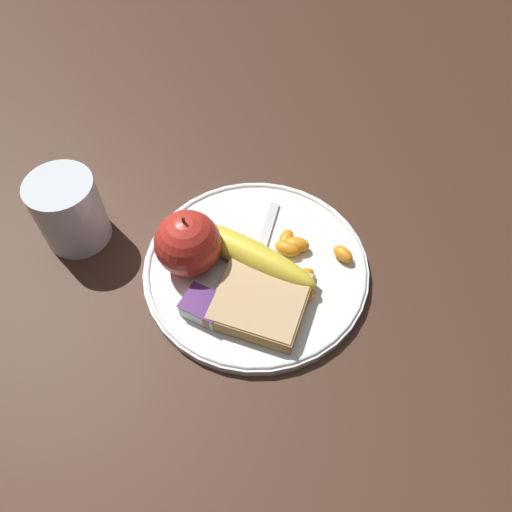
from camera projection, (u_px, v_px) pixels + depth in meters
The scene contains 14 objects.
ground_plane at pixel (256, 271), 0.62m from camera, with size 3.00×3.00×0.00m, color #42281C.
plate at pixel (256, 267), 0.62m from camera, with size 0.28×0.28×0.01m.
juice_glass at pixel (70, 212), 0.62m from camera, with size 0.08×0.08×0.09m.
apple at pixel (188, 243), 0.58m from camera, with size 0.08×0.08×0.09m.
banana at pixel (246, 250), 0.60m from camera, with size 0.19×0.05×0.04m.
bread_slice at pixel (260, 300), 0.57m from camera, with size 0.12×0.11×0.02m.
fork at pixel (257, 261), 0.61m from camera, with size 0.05×0.16×0.00m.
jam_packet at pixel (203, 306), 0.57m from camera, with size 0.05×0.04×0.02m.
orange_segment_0 at pixel (343, 254), 0.61m from camera, with size 0.03×0.03×0.02m.
orange_segment_1 at pixel (308, 290), 0.58m from camera, with size 0.03×0.03×0.01m.
orange_segment_2 at pixel (287, 248), 0.62m from camera, with size 0.03×0.02×0.02m.
orange_segment_3 at pixel (286, 239), 0.63m from camera, with size 0.02×0.03×0.02m.
orange_segment_4 at pixel (304, 277), 0.59m from camera, with size 0.03×0.03×0.02m.
orange_segment_5 at pixel (296, 245), 0.62m from camera, with size 0.04×0.03×0.02m.
Camera 1 is at (0.16, -0.30, 0.52)m, focal length 35.00 mm.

